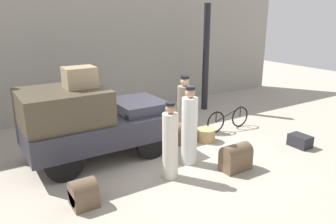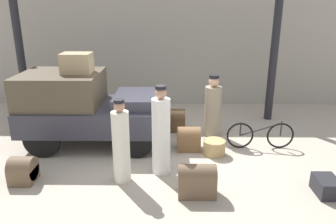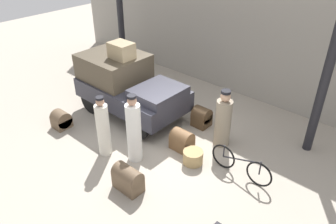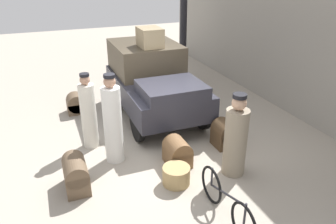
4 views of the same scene
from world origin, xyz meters
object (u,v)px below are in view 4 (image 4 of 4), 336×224
at_px(porter_with_bicycle, 89,114).
at_px(trunk_barrel_dark, 225,134).
at_px(trunk_umber_medium, 177,152).
at_px(trunk_on_truck_roof, 150,37).
at_px(porter_carrying_trunk, 236,139).
at_px(suitcase_tan_flat, 76,174).
at_px(wicker_basket, 176,175).
at_px(suitcase_black_upright, 76,104).
at_px(bicycle, 226,202).
at_px(porter_standing_middle, 113,123).
at_px(truck, 153,79).

xyz_separation_m(porter_with_bicycle, trunk_barrel_dark, (1.10, 2.75, -0.48)).
distance_m(trunk_umber_medium, trunk_on_truck_roof, 3.19).
xyz_separation_m(porter_carrying_trunk, suitcase_tan_flat, (-0.61, -2.89, -0.43)).
height_order(suitcase_tan_flat, trunk_barrel_dark, suitcase_tan_flat).
bearing_deg(wicker_basket, suitcase_black_upright, -161.70).
relative_size(wicker_basket, porter_with_bicycle, 0.30).
distance_m(trunk_barrel_dark, trunk_umber_medium, 1.28).
bearing_deg(trunk_on_truck_roof, porter_carrying_trunk, 9.25).
distance_m(bicycle, porter_standing_middle, 2.70).
height_order(porter_carrying_trunk, porter_standing_middle, porter_standing_middle).
bearing_deg(trunk_umber_medium, porter_standing_middle, -118.66).
bearing_deg(wicker_basket, truck, 168.53).
bearing_deg(truck, trunk_barrel_dark, 22.12).
bearing_deg(porter_standing_middle, bicycle, 27.44).
xyz_separation_m(wicker_basket, trunk_on_truck_roof, (-3.23, 0.63, 1.86)).
bearing_deg(porter_carrying_trunk, bicycle, -36.92).
relative_size(porter_carrying_trunk, porter_standing_middle, 0.88).
height_order(bicycle, porter_carrying_trunk, porter_carrying_trunk).
relative_size(porter_with_bicycle, trunk_umber_medium, 2.98).
xyz_separation_m(wicker_basket, suitcase_black_upright, (-3.92, -1.30, 0.06)).
distance_m(wicker_basket, porter_standing_middle, 1.63).
xyz_separation_m(truck, trunk_barrel_dark, (2.21, 0.90, -0.69)).
height_order(bicycle, wicker_basket, bicycle).
bearing_deg(trunk_umber_medium, suitcase_black_upright, -154.78).
bearing_deg(trunk_barrel_dark, porter_standing_middle, -98.06).
bearing_deg(trunk_on_truck_roof, trunk_umber_medium, -7.62).
distance_m(suitcase_black_upright, trunk_on_truck_roof, 2.72).
bearing_deg(trunk_on_truck_roof, truck, 0.00).
bearing_deg(suitcase_tan_flat, suitcase_black_upright, 172.77).
distance_m(bicycle, suitcase_black_upright, 5.33).
xyz_separation_m(suitcase_black_upright, trunk_barrel_dark, (3.05, 2.82, 0.06)).
distance_m(truck, bicycle, 4.29).
distance_m(suitcase_tan_flat, trunk_umber_medium, 2.00).
relative_size(truck, bicycle, 2.11).
bearing_deg(truck, wicker_basket, -11.47).
distance_m(bicycle, suitcase_tan_flat, 2.68).
bearing_deg(bicycle, trunk_on_truck_roof, 176.54).
xyz_separation_m(wicker_basket, porter_carrying_trunk, (0.08, 1.16, 0.57)).
bearing_deg(trunk_umber_medium, bicycle, 2.93).
xyz_separation_m(suitcase_black_upright, trunk_umber_medium, (3.33, 1.57, 0.03)).
relative_size(suitcase_black_upright, trunk_on_truck_roof, 0.77).
xyz_separation_m(bicycle, porter_carrying_trunk, (-1.07, 0.80, 0.40)).
relative_size(porter_carrying_trunk, trunk_on_truck_roof, 2.37).
relative_size(suitcase_black_upright, trunk_barrel_dark, 0.87).
bearing_deg(trunk_umber_medium, truck, 171.95).
bearing_deg(porter_carrying_trunk, trunk_on_truck_roof, -170.75).
bearing_deg(suitcase_black_upright, trunk_umber_medium, 25.22).
xyz_separation_m(suitcase_tan_flat, trunk_on_truck_roof, (-2.70, 2.35, 1.72)).
bearing_deg(porter_standing_middle, trunk_umber_medium, 61.34).
height_order(bicycle, porter_with_bicycle, porter_with_bicycle).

